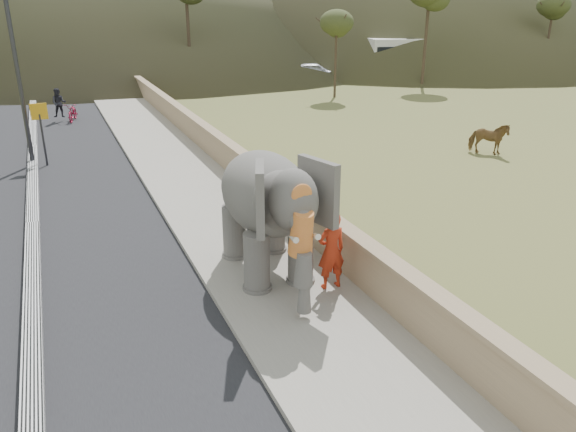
{
  "coord_description": "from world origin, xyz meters",
  "views": [
    {
      "loc": [
        -4.11,
        -6.06,
        5.94
      ],
      "look_at": [
        0.2,
        4.09,
        1.7
      ],
      "focal_mm": 35.0,
      "sensor_mm": 36.0,
      "label": 1
    }
  ],
  "objects_px": {
    "lamppost": "(21,33)",
    "elephant_and_man": "(267,210)",
    "cow": "(488,139)",
    "motorcyclist": "(68,109)"
  },
  "relations": [
    {
      "from": "lamppost",
      "to": "cow",
      "type": "height_order",
      "value": "lamppost"
    },
    {
      "from": "elephant_and_man",
      "to": "motorcyclist",
      "type": "bearing_deg",
      "value": 99.02
    },
    {
      "from": "lamppost",
      "to": "cow",
      "type": "xyz_separation_m",
      "value": [
        17.01,
        -5.47,
        -4.21
      ]
    },
    {
      "from": "lamppost",
      "to": "motorcyclist",
      "type": "distance_m",
      "value": 9.55
    },
    {
      "from": "cow",
      "to": "motorcyclist",
      "type": "relative_size",
      "value": 0.82
    },
    {
      "from": "lamppost",
      "to": "elephant_and_man",
      "type": "relative_size",
      "value": 1.97
    },
    {
      "from": "cow",
      "to": "motorcyclist",
      "type": "bearing_deg",
      "value": 91.83
    },
    {
      "from": "cow",
      "to": "elephant_and_man",
      "type": "bearing_deg",
      "value": 162.08
    },
    {
      "from": "elephant_and_man",
      "to": "cow",
      "type": "bearing_deg",
      "value": 28.44
    },
    {
      "from": "lamppost",
      "to": "elephant_and_man",
      "type": "distance_m",
      "value": 13.42
    }
  ]
}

